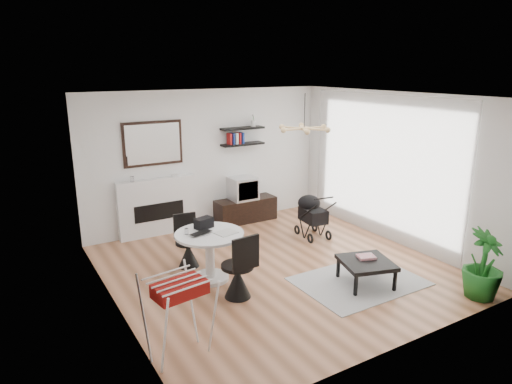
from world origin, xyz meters
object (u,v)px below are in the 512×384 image
dining_table (210,249)px  stroller (312,217)px  tv_console (246,210)px  crt_tv (243,188)px  fireplace (157,200)px  potted_plant (483,264)px  coffee_table (366,263)px  drying_rack (179,316)px

dining_table → stroller: bearing=16.0°
tv_console → crt_tv: (-0.06, -0.00, 0.47)m
tv_console → dining_table: 2.78m
tv_console → crt_tv: crt_tv is taller
fireplace → potted_plant: 5.56m
dining_table → coffee_table: bearing=-34.7°
crt_tv → coffee_table: (0.16, -3.41, -0.38)m
dining_table → stroller: stroller is taller
coffee_table → stroller: bearing=75.0°
coffee_table → potted_plant: 1.56m
dining_table → tv_console: bearing=49.4°
drying_rack → stroller: drying_rack is taller
tv_console → stroller: size_ratio=1.47×
fireplace → coffee_table: size_ratio=2.45×
crt_tv → stroller: crt_tv is taller
fireplace → drying_rack: bearing=-105.8°
tv_console → crt_tv: bearing=-176.8°
crt_tv → stroller: (0.70, -1.40, -0.34)m
dining_table → potted_plant: bearing=-38.8°
stroller → coffee_table: size_ratio=0.99×
fireplace → potted_plant: size_ratio=2.21×
fireplace → stroller: (2.46, -1.56, -0.31)m
stroller → fireplace: bearing=154.3°
fireplace → dining_table: size_ratio=2.11×
coffee_table → potted_plant: potted_plant is taller
fireplace → drying_rack: (-1.08, -3.81, -0.18)m
drying_rack → coffee_table: size_ratio=1.08×
fireplace → crt_tv: (1.76, -0.16, 0.02)m
dining_table → potted_plant: size_ratio=1.05×
crt_tv → dining_table: crt_tv is taller
fireplace → potted_plant: fireplace is taller
coffee_table → potted_plant: (1.10, -1.10, 0.16)m
crt_tv → coffee_table: size_ratio=0.60×
crt_tv → coffee_table: bearing=-87.3°
fireplace → coffee_table: 4.07m
dining_table → stroller: (2.44, 0.70, -0.12)m
coffee_table → potted_plant: bearing=-45.0°
drying_rack → coffee_table: 3.01m
stroller → coffee_table: 2.08m
fireplace → tv_console: bearing=-4.9°
stroller → coffee_table: (-0.54, -2.01, -0.04)m
crt_tv → potted_plant: 4.68m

